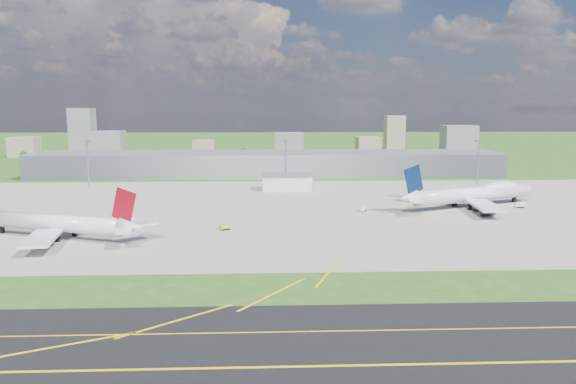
{
  "coord_description": "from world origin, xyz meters",
  "views": [
    {
      "loc": [
        -1.95,
        -199.4,
        43.29
      ],
      "look_at": [
        7.7,
        31.2,
        9.0
      ],
      "focal_mm": 35.0,
      "sensor_mm": 36.0,
      "label": 1
    }
  ],
  "objects_px": {
    "airliner_blue_quad": "(473,194)",
    "tug_yellow": "(225,228)",
    "airliner_red_twin": "(58,224)",
    "van_white_near": "(364,209)",
    "van_white_far": "(520,206)"
  },
  "relations": [
    {
      "from": "airliner_red_twin",
      "to": "van_white_near",
      "type": "relative_size",
      "value": 13.4
    },
    {
      "from": "airliner_blue_quad",
      "to": "van_white_far",
      "type": "height_order",
      "value": "airliner_blue_quad"
    },
    {
      "from": "van_white_far",
      "to": "airliner_blue_quad",
      "type": "bearing_deg",
      "value": 167.7
    },
    {
      "from": "airliner_blue_quad",
      "to": "van_white_near",
      "type": "relative_size",
      "value": 15.19
    },
    {
      "from": "van_white_near",
      "to": "airliner_blue_quad",
      "type": "bearing_deg",
      "value": -59.34
    },
    {
      "from": "airliner_blue_quad",
      "to": "tug_yellow",
      "type": "distance_m",
      "value": 115.8
    },
    {
      "from": "airliner_red_twin",
      "to": "van_white_far",
      "type": "height_order",
      "value": "airliner_red_twin"
    },
    {
      "from": "tug_yellow",
      "to": "van_white_near",
      "type": "bearing_deg",
      "value": 1.81
    },
    {
      "from": "tug_yellow",
      "to": "van_white_far",
      "type": "bearing_deg",
      "value": -12.42
    },
    {
      "from": "airliner_red_twin",
      "to": "van_white_near",
      "type": "distance_m",
      "value": 120.81
    },
    {
      "from": "airliner_blue_quad",
      "to": "van_white_far",
      "type": "bearing_deg",
      "value": -35.49
    },
    {
      "from": "airliner_red_twin",
      "to": "airliner_blue_quad",
      "type": "height_order",
      "value": "airliner_blue_quad"
    },
    {
      "from": "airliner_red_twin",
      "to": "van_white_far",
      "type": "xyz_separation_m",
      "value": [
        181.75,
        50.82,
        -3.83
      ]
    },
    {
      "from": "airliner_blue_quad",
      "to": "airliner_red_twin",
      "type": "bearing_deg",
      "value": 174.26
    },
    {
      "from": "airliner_blue_quad",
      "to": "tug_yellow",
      "type": "xyz_separation_m",
      "value": [
        -107.05,
        -43.9,
        -4.74
      ]
    }
  ]
}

